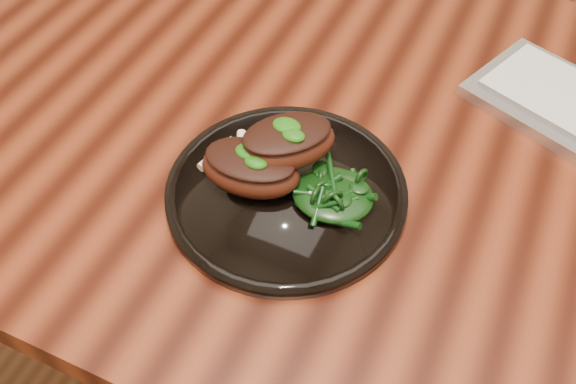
# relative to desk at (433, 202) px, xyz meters

# --- Properties ---
(desk) EXTENTS (1.60, 0.80, 0.75)m
(desk) POSITION_rel_desk_xyz_m (0.00, 0.00, 0.00)
(desk) COLOR black
(desk) RESTS_ON ground
(plate) EXTENTS (0.27, 0.27, 0.02)m
(plate) POSITION_rel_desk_xyz_m (-0.15, -0.13, 0.09)
(plate) COLOR black
(plate) RESTS_ON desk
(lamb_chop_front) EXTENTS (0.12, 0.08, 0.05)m
(lamb_chop_front) POSITION_rel_desk_xyz_m (-0.19, -0.14, 0.12)
(lamb_chop_front) COLOR #42180C
(lamb_chop_front) RESTS_ON plate
(lamb_chop_back) EXTENTS (0.13, 0.13, 0.05)m
(lamb_chop_back) POSITION_rel_desk_xyz_m (-0.16, -0.11, 0.14)
(lamb_chop_back) COLOR #42180C
(lamb_chop_back) RESTS_ON plate
(herb_smear) EXTENTS (0.08, 0.05, 0.00)m
(herb_smear) POSITION_rel_desk_xyz_m (-0.18, -0.08, 0.10)
(herb_smear) COLOR #0F4B08
(herb_smear) RESTS_ON plate
(greens_heap) EXTENTS (0.09, 0.09, 0.03)m
(greens_heap) POSITION_rel_desk_xyz_m (-0.09, -0.13, 0.11)
(greens_heap) COLOR black
(greens_heap) RESTS_ON plate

